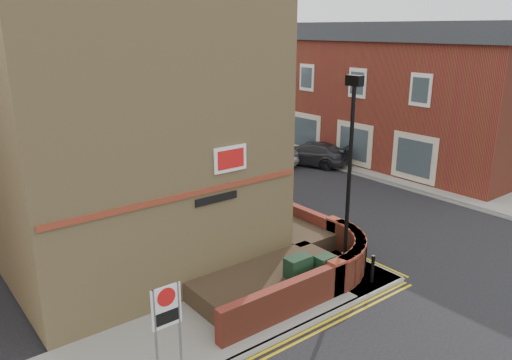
% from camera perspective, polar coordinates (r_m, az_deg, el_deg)
% --- Properties ---
extents(ground, '(120.00, 120.00, 0.00)m').
position_cam_1_polar(ground, '(14.74, 9.16, -14.72)').
color(ground, black).
rests_on(ground, ground).
extents(pavement_corner, '(13.00, 3.00, 0.12)m').
position_cam_1_polar(pavement_corner, '(13.79, -6.13, -16.75)').
color(pavement_corner, gray).
rests_on(pavement_corner, ground).
extents(pavement_main, '(2.00, 32.00, 0.12)m').
position_cam_1_polar(pavement_main, '(27.95, -12.41, 0.75)').
color(pavement_main, gray).
rests_on(pavement_main, ground).
extents(pavement_far, '(4.00, 40.00, 0.12)m').
position_cam_1_polar(pavement_far, '(31.87, 8.15, 2.98)').
color(pavement_far, gray).
rests_on(pavement_far, ground).
extents(kerb_side, '(13.00, 0.15, 0.12)m').
position_cam_1_polar(kerb_side, '(12.76, -2.33, -19.78)').
color(kerb_side, gray).
rests_on(kerb_side, ground).
extents(kerb_main_near, '(0.15, 32.00, 0.12)m').
position_cam_1_polar(kerb_main_near, '(28.37, -10.60, 1.10)').
color(kerb_main_near, gray).
rests_on(kerb_main_near, ground).
extents(kerb_main_far, '(0.15, 40.00, 0.12)m').
position_cam_1_polar(kerb_main_far, '(30.50, 5.53, 2.43)').
color(kerb_main_far, gray).
rests_on(kerb_main_far, ground).
extents(yellow_lines_main, '(0.28, 32.00, 0.01)m').
position_cam_1_polar(yellow_lines_main, '(28.49, -10.15, 1.08)').
color(yellow_lines_main, gold).
rests_on(yellow_lines_main, ground).
extents(corner_building, '(8.95, 10.40, 13.60)m').
position_cam_1_polar(corner_building, '(17.67, -16.43, 11.56)').
color(corner_building, tan).
rests_on(corner_building, ground).
extents(garden_wall, '(6.80, 6.00, 1.20)m').
position_cam_1_polar(garden_wall, '(16.29, 2.62, -11.22)').
color(garden_wall, brown).
rests_on(garden_wall, ground).
extents(lamppost, '(0.25, 0.50, 6.30)m').
position_cam_1_polar(lamppost, '(15.20, 10.59, 0.06)').
color(lamppost, black).
rests_on(lamppost, pavement_corner).
extents(utility_cabinet_large, '(0.80, 0.45, 1.20)m').
position_cam_1_polar(utility_cabinet_large, '(14.99, 4.81, -10.81)').
color(utility_cabinet_large, black).
rests_on(utility_cabinet_large, pavement_corner).
extents(utility_cabinet_small, '(0.55, 0.40, 1.10)m').
position_cam_1_polar(utility_cabinet_small, '(15.32, 7.82, -10.47)').
color(utility_cabinet_small, black).
rests_on(utility_cabinet_small, pavement_corner).
extents(bollard_near, '(0.11, 0.11, 0.90)m').
position_cam_1_polar(bollard_near, '(16.04, 13.17, -9.86)').
color(bollard_near, black).
rests_on(bollard_near, pavement_corner).
extents(bollard_far, '(0.11, 0.11, 0.90)m').
position_cam_1_polar(bollard_far, '(16.91, 12.36, -8.35)').
color(bollard_far, black).
rests_on(bollard_far, pavement_corner).
extents(zone_sign, '(0.72, 0.07, 2.20)m').
position_cam_1_polar(zone_sign, '(11.59, -10.16, -14.80)').
color(zone_sign, slate).
rests_on(zone_sign, pavement_corner).
extents(far_terrace, '(5.40, 30.40, 8.00)m').
position_cam_1_polar(far_terrace, '(35.03, 5.39, 10.95)').
color(far_terrace, brown).
rests_on(far_terrace, ground).
extents(far_terrace_cream, '(5.40, 12.40, 8.00)m').
position_cam_1_polar(far_terrace_cream, '(52.27, -10.96, 12.72)').
color(far_terrace_cream, beige).
rests_on(far_terrace_cream, ground).
extents(tree_near, '(3.64, 3.65, 6.70)m').
position_cam_1_polar(tree_near, '(25.30, -11.10, 9.90)').
color(tree_near, '#382B1E').
rests_on(tree_near, pavement_main).
extents(tree_mid, '(4.03, 4.03, 7.42)m').
position_cam_1_polar(tree_mid, '(32.55, -17.77, 11.83)').
color(tree_mid, '#382B1E').
rests_on(tree_mid, pavement_main).
extents(tree_far, '(3.81, 3.81, 7.00)m').
position_cam_1_polar(tree_far, '(40.14, -21.90, 11.86)').
color(tree_far, '#382B1E').
rests_on(tree_far, pavement_main).
extents(traffic_light_assembly, '(0.20, 0.16, 4.20)m').
position_cam_1_polar(traffic_light_assembly, '(35.71, -18.53, 8.24)').
color(traffic_light_assembly, black).
rests_on(traffic_light_assembly, pavement_main).
extents(silver_car_near, '(2.91, 4.36, 1.36)m').
position_cam_1_polar(silver_car_near, '(24.57, -4.30, 0.37)').
color(silver_car_near, '#97999E').
rests_on(silver_car_near, ground).
extents(red_car_main, '(3.79, 5.65, 1.44)m').
position_cam_1_polar(red_car_main, '(31.40, -12.57, 3.77)').
color(red_car_main, '#9E1311').
rests_on(red_car_main, ground).
extents(grey_car_far, '(3.58, 5.00, 1.34)m').
position_cam_1_polar(grey_car_far, '(29.32, 6.18, 3.05)').
color(grey_car_far, '#2A292E').
rests_on(grey_car_far, ground).
extents(silver_car_far, '(2.62, 4.81, 1.55)m').
position_cam_1_polar(silver_car_far, '(29.76, 1.43, 3.56)').
color(silver_car_far, '#B6B9BE').
rests_on(silver_car_far, ground).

